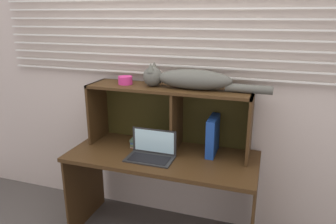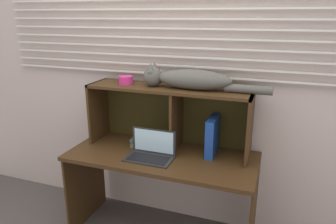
{
  "view_description": "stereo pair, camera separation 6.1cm",
  "coord_description": "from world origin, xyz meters",
  "px_view_note": "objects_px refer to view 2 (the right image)",
  "views": [
    {
      "loc": [
        0.73,
        -1.84,
        1.73
      ],
      "look_at": [
        0.0,
        0.35,
        1.01
      ],
      "focal_mm": 33.69,
      "sensor_mm": 36.0,
      "label": 1
    },
    {
      "loc": [
        0.79,
        -1.82,
        1.73
      ],
      "look_at": [
        0.0,
        0.35,
        1.01
      ],
      "focal_mm": 33.69,
      "sensor_mm": 36.0,
      "label": 2
    }
  ],
  "objects_px": {
    "book_stack": "(146,140)",
    "cat": "(188,79)",
    "binder_upright": "(213,136)",
    "small_basket": "(126,80)",
    "laptop": "(151,152)"
  },
  "relations": [
    {
      "from": "book_stack",
      "to": "cat",
      "type": "bearing_deg",
      "value": -0.42
    },
    {
      "from": "binder_upright",
      "to": "small_basket",
      "type": "xyz_separation_m",
      "value": [
        -0.7,
        0.0,
        0.38
      ]
    },
    {
      "from": "binder_upright",
      "to": "laptop",
      "type": "bearing_deg",
      "value": -152.33
    },
    {
      "from": "small_basket",
      "to": "binder_upright",
      "type": "bearing_deg",
      "value": 0.0
    },
    {
      "from": "cat",
      "to": "laptop",
      "type": "relative_size",
      "value": 2.75
    },
    {
      "from": "book_stack",
      "to": "small_basket",
      "type": "relative_size",
      "value": 2.07
    },
    {
      "from": "binder_upright",
      "to": "book_stack",
      "type": "distance_m",
      "value": 0.55
    },
    {
      "from": "cat",
      "to": "book_stack",
      "type": "relative_size",
      "value": 4.13
    },
    {
      "from": "book_stack",
      "to": "small_basket",
      "type": "bearing_deg",
      "value": -179.1
    },
    {
      "from": "small_basket",
      "to": "laptop",
      "type": "bearing_deg",
      "value": -36.2
    },
    {
      "from": "cat",
      "to": "binder_upright",
      "type": "height_order",
      "value": "cat"
    },
    {
      "from": "laptop",
      "to": "book_stack",
      "type": "xyz_separation_m",
      "value": [
        -0.13,
        0.22,
        -0.01
      ]
    },
    {
      "from": "binder_upright",
      "to": "small_basket",
      "type": "relative_size",
      "value": 2.61
    },
    {
      "from": "small_basket",
      "to": "cat",
      "type": "bearing_deg",
      "value": 0.0
    },
    {
      "from": "laptop",
      "to": "book_stack",
      "type": "height_order",
      "value": "laptop"
    }
  ]
}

